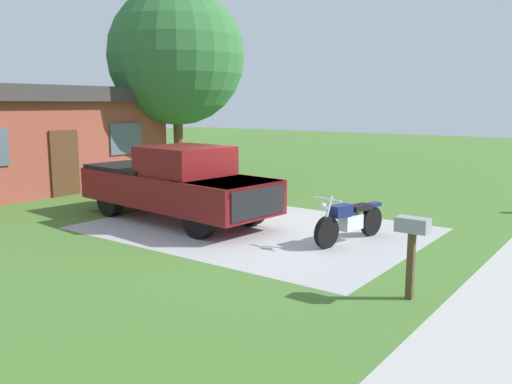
% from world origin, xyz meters
% --- Properties ---
extents(ground_plane, '(80.00, 80.00, 0.00)m').
position_xyz_m(ground_plane, '(0.00, 0.00, 0.00)').
color(ground_plane, '#45702C').
extents(driveway_pad, '(5.53, 7.61, 0.01)m').
position_xyz_m(driveway_pad, '(0.00, 0.00, 0.00)').
color(driveway_pad, '#A3A3A3').
rests_on(driveway_pad, ground).
extents(motorcycle, '(2.19, 0.78, 1.09)m').
position_xyz_m(motorcycle, '(0.24, -2.35, 0.47)').
color(motorcycle, black).
rests_on(motorcycle, ground).
extents(pickup_truck, '(2.54, 5.78, 1.90)m').
position_xyz_m(pickup_truck, '(-0.45, 2.21, 0.95)').
color(pickup_truck, black).
rests_on(pickup_truck, ground).
extents(mailbox, '(0.26, 0.48, 1.26)m').
position_xyz_m(mailbox, '(-2.28, -4.62, 0.98)').
color(mailbox, '#4C3823').
rests_on(mailbox, ground).
extents(shade_tree, '(5.17, 5.17, 7.28)m').
position_xyz_m(shade_tree, '(4.90, 7.34, 4.69)').
color(shade_tree, brown).
rests_on(shade_tree, ground).
extents(neighbor_house, '(9.60, 5.60, 3.50)m').
position_xyz_m(neighbor_house, '(0.05, 10.14, 1.79)').
color(neighbor_house, brown).
rests_on(neighbor_house, ground).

